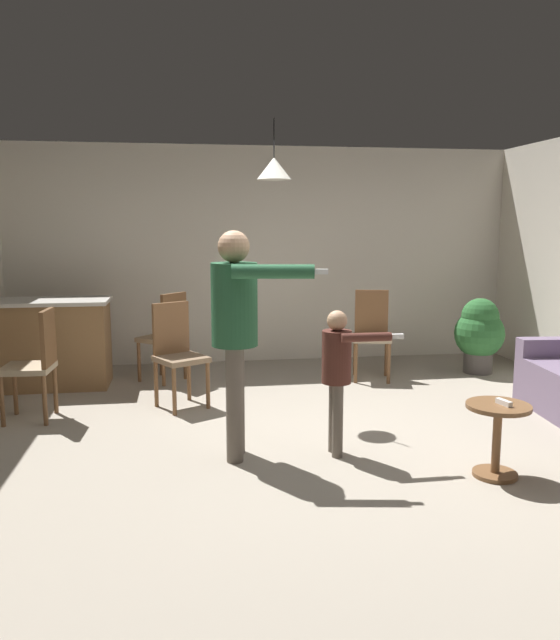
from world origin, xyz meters
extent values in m
plane|color=#9E9384|center=(0.00, 0.00, 0.00)|extent=(7.68, 7.68, 0.00)
cube|color=silver|center=(0.00, 3.20, 1.35)|extent=(6.40, 0.10, 2.70)
cube|color=slate|center=(2.66, 0.88, 0.32)|extent=(0.86, 0.25, 0.63)
cylinder|color=brown|center=(2.34, 0.90, 0.03)|extent=(0.05, 0.05, 0.06)
cube|color=olive|center=(-2.45, 2.19, 0.45)|extent=(1.20, 0.60, 0.91)
cube|color=beige|center=(-2.45, 2.19, 0.93)|extent=(1.26, 0.66, 0.04)
cylinder|color=brown|center=(1.11, -0.82, 0.51)|extent=(0.44, 0.44, 0.03)
cylinder|color=brown|center=(1.11, -0.82, 0.24)|extent=(0.06, 0.06, 0.49)
cylinder|color=brown|center=(1.11, -0.82, 0.01)|extent=(0.31, 0.31, 0.03)
cylinder|color=#60564C|center=(-0.64, -0.09, 0.43)|extent=(0.13, 0.13, 0.86)
cylinder|color=#60564C|center=(-0.67, -0.27, 0.43)|extent=(0.13, 0.13, 0.86)
cylinder|color=#265938|center=(-0.66, -0.18, 1.16)|extent=(0.34, 0.34, 0.61)
sphere|color=tan|center=(-0.66, -0.18, 1.59)|extent=(0.23, 0.23, 0.23)
cylinder|color=#265938|center=(-0.62, 0.02, 1.13)|extent=(0.10, 0.10, 0.57)
cylinder|color=#265938|center=(-0.40, -0.42, 1.42)|extent=(0.58, 0.19, 0.10)
cube|color=white|center=(-0.09, -0.47, 1.42)|extent=(0.13, 0.06, 0.04)
cylinder|color=#60564C|center=(0.10, -0.18, 0.28)|extent=(0.08, 0.08, 0.56)
cylinder|color=#60564C|center=(0.10, -0.29, 0.28)|extent=(0.08, 0.08, 0.56)
cylinder|color=#4C261E|center=(0.10, -0.23, 0.76)|extent=(0.22, 0.22, 0.40)
sphere|color=tan|center=(0.10, -0.23, 1.04)|extent=(0.15, 0.15, 0.15)
cylinder|color=#4C261E|center=(0.10, -0.11, 0.74)|extent=(0.07, 0.07, 0.38)
cylinder|color=#4C261E|center=(0.29, -0.36, 0.93)|extent=(0.38, 0.07, 0.07)
cube|color=white|center=(0.51, -0.36, 0.93)|extent=(0.13, 0.04, 0.04)
cylinder|color=brown|center=(-0.99, 1.43, 0.23)|extent=(0.04, 0.04, 0.45)
cylinder|color=brown|center=(-1.31, 1.26, 0.23)|extent=(0.04, 0.04, 0.45)
cylinder|color=brown|center=(-0.81, 1.12, 0.23)|extent=(0.04, 0.04, 0.45)
cylinder|color=brown|center=(-1.13, 0.94, 0.23)|extent=(0.04, 0.04, 0.45)
cube|color=#7F664C|center=(-1.06, 1.19, 0.47)|extent=(0.57, 0.57, 0.05)
cube|color=brown|center=(-1.15, 1.35, 0.75)|extent=(0.35, 0.22, 0.50)
cylinder|color=brown|center=(-2.24, 0.82, 0.23)|extent=(0.04, 0.04, 0.45)
cylinder|color=brown|center=(-2.22, 1.18, 0.23)|extent=(0.04, 0.04, 0.45)
cylinder|color=brown|center=(-2.60, 0.84, 0.23)|extent=(0.04, 0.04, 0.45)
cylinder|color=brown|center=(-2.58, 1.20, 0.23)|extent=(0.04, 0.04, 0.45)
cube|color=tan|center=(-2.41, 1.01, 0.47)|extent=(0.44, 0.44, 0.05)
cube|color=brown|center=(-2.22, 1.00, 0.75)|extent=(0.06, 0.38, 0.50)
cylinder|color=brown|center=(-1.26, 2.03, 0.23)|extent=(0.04, 0.04, 0.45)
cylinder|color=brown|center=(-1.03, 2.30, 0.23)|extent=(0.04, 0.04, 0.45)
cylinder|color=brown|center=(-1.53, 2.26, 0.23)|extent=(0.04, 0.04, 0.45)
cylinder|color=brown|center=(-1.30, 2.54, 0.23)|extent=(0.04, 0.04, 0.45)
cube|color=#997F60|center=(-1.28, 2.28, 0.47)|extent=(0.59, 0.59, 0.05)
cube|color=brown|center=(-1.14, 2.16, 0.75)|extent=(0.28, 0.31, 0.50)
cylinder|color=brown|center=(1.27, 2.10, 0.23)|extent=(0.04, 0.04, 0.45)
cylinder|color=brown|center=(0.93, 2.19, 0.23)|extent=(0.04, 0.04, 0.45)
cylinder|color=brown|center=(1.19, 1.75, 0.23)|extent=(0.04, 0.04, 0.45)
cylinder|color=brown|center=(0.84, 1.84, 0.23)|extent=(0.04, 0.04, 0.45)
cube|color=tan|center=(1.06, 1.97, 0.47)|extent=(0.51, 0.51, 0.05)
cube|color=brown|center=(1.10, 2.16, 0.75)|extent=(0.38, 0.13, 0.50)
cylinder|color=#4C4742|center=(2.40, 2.10, 0.13)|extent=(0.34, 0.34, 0.27)
sphere|color=#2D6B33|center=(2.40, 2.10, 0.47)|extent=(0.58, 0.58, 0.58)
sphere|color=#2D6B33|center=(2.40, 2.10, 0.67)|extent=(0.43, 0.43, 0.43)
cube|color=white|center=(1.13, -0.84, 0.54)|extent=(0.07, 0.13, 0.04)
cone|color=silver|center=(-0.18, 1.12, 2.25)|extent=(0.32, 0.32, 0.20)
cylinder|color=black|center=(-0.18, 1.12, 2.52)|extent=(0.01, 0.01, 0.36)
camera|label=1|loc=(-1.01, -4.70, 1.75)|focal=35.09mm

